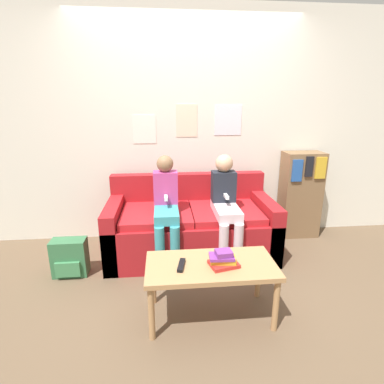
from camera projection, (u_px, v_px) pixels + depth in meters
name	position (u px, v px, depth m)	size (l,w,h in m)	color
ground_plane	(196.00, 278.00, 2.80)	(10.00, 10.00, 0.00)	brown
wall_back	(186.00, 128.00, 3.44)	(8.00, 0.06, 2.60)	silver
couch	(191.00, 227.00, 3.23)	(1.73, 0.85, 0.81)	maroon
coffee_table	(211.00, 270.00, 2.21)	(0.95, 0.48, 0.45)	#AD7F51
person_left	(166.00, 206.00, 2.92)	(0.24, 0.58, 1.09)	teal
person_right	(226.00, 203.00, 2.97)	(0.24, 0.58, 1.09)	silver
tv_remote	(181.00, 265.00, 2.15)	(0.07, 0.17, 0.02)	black
book_stack	(223.00, 259.00, 2.15)	(0.23, 0.19, 0.12)	red
bookshelf	(300.00, 194.00, 3.61)	(0.45, 0.30, 1.03)	brown
backpack	(70.00, 258.00, 2.82)	(0.32, 0.20, 0.36)	#336B42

